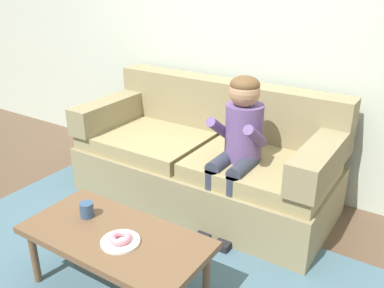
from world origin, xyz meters
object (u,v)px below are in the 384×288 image
(coffee_table, at_px, (115,241))
(mug, at_px, (87,210))
(person_child, at_px, (238,140))
(donut, at_px, (120,238))
(toy_controller, at_px, (90,229))
(couch, at_px, (206,160))

(coffee_table, height_order, mug, mug)
(person_child, height_order, mug, person_child)
(donut, bearing_deg, toy_controller, 150.29)
(couch, relative_size, toy_controller, 8.92)
(person_child, distance_m, donut, 1.08)
(mug, height_order, toy_controller, mug)
(coffee_table, xyz_separation_m, mug, (-0.25, 0.04, 0.09))
(couch, height_order, coffee_table, couch)
(person_child, height_order, donut, person_child)
(toy_controller, bearing_deg, coffee_table, -6.72)
(person_child, xyz_separation_m, donut, (-0.15, -1.04, -0.23))
(donut, bearing_deg, couch, 99.95)
(couch, distance_m, donut, 1.27)
(person_child, distance_m, toy_controller, 1.24)
(mug, xyz_separation_m, toy_controller, (-0.34, 0.30, -0.43))
(coffee_table, bearing_deg, toy_controller, 149.98)
(couch, distance_m, toy_controller, 1.02)
(coffee_table, distance_m, toy_controller, 0.76)
(coffee_table, relative_size, person_child, 0.96)
(person_child, relative_size, toy_controller, 4.87)
(couch, bearing_deg, mug, -95.64)
(couch, height_order, mug, couch)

